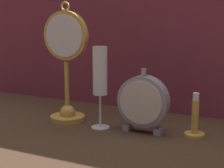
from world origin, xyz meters
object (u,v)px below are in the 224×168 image
object	(u,v)px
pocket_watch_on_stand	(66,68)
brass_candlestick	(195,123)
mantel_clock_silver	(143,102)
champagne_flute	(100,76)

from	to	relation	value
pocket_watch_on_stand	brass_candlestick	xyz separation A→B (m)	(0.40, 0.02, -0.13)
mantel_clock_silver	champagne_flute	bearing A→B (deg)	-172.40
mantel_clock_silver	pocket_watch_on_stand	bearing A→B (deg)	179.46
champagne_flute	pocket_watch_on_stand	bearing A→B (deg)	171.36
pocket_watch_on_stand	champagne_flute	size ratio (longest dim) A/B	1.53
champagne_flute	brass_candlestick	world-z (taller)	champagne_flute
champagne_flute	brass_candlestick	bearing A→B (deg)	9.26
pocket_watch_on_stand	champagne_flute	distance (m)	0.13
champagne_flute	brass_candlestick	size ratio (longest dim) A/B	1.95
pocket_watch_on_stand	mantel_clock_silver	xyz separation A→B (m)	(0.26, -0.00, -0.08)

